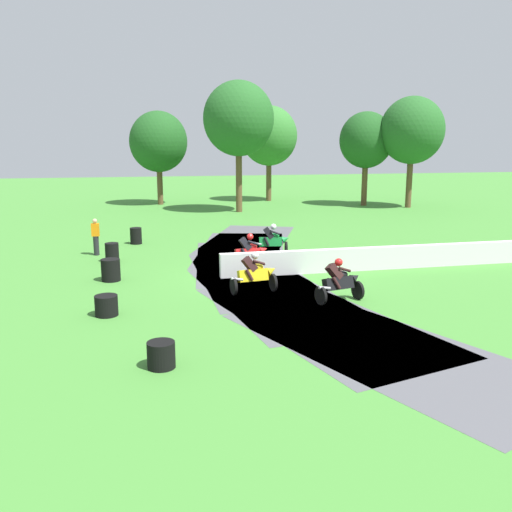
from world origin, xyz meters
TOP-DOWN VIEW (x-y plane):
  - ground_plane at (0.00, 0.00)m, footprint 120.00×120.00m
  - track_asphalt at (0.69, 0.01)m, footprint 7.50×25.20m
  - safety_barrier at (5.59, 0.10)m, footprint 13.59×0.55m
  - motorcycle_lead_green at (1.65, 3.68)m, footprint 1.71×0.91m
  - motorcycle_chase_red at (0.17, 1.38)m, footprint 1.68×0.78m
  - motorcycle_trailing_yellow at (-0.34, -2.17)m, footprint 1.67×0.95m
  - motorcycle_fourth_black at (2.09, -3.72)m, footprint 1.68×1.11m
  - tire_stack_near at (-4.29, 7.62)m, footprint 0.56×0.56m
  - tire_stack_mid_a at (-5.25, 3.62)m, footprint 0.56×0.56m
  - tire_stack_mid_b at (-5.14, 0.36)m, footprint 0.68×0.68m
  - tire_stack_far at (-5.07, -3.80)m, footprint 0.66×0.66m
  - tire_stack_extra_a at (-3.65, -7.92)m, footprint 0.63×0.63m
  - track_marshal at (-6.00, 5.19)m, footprint 0.34×0.24m
  - tree_far_left at (2.85, 18.88)m, footprint 4.91×4.91m
  - tree_far_right at (13.12, 20.83)m, footprint 4.09×4.09m
  - tree_mid_rise at (15.87, 18.83)m, footprint 4.71×4.71m
  - tree_behind_barrier at (6.58, 25.65)m, footprint 4.66×4.66m
  - tree_distant at (-2.49, 24.71)m, footprint 4.48×4.48m

SIDE VIEW (x-z plane):
  - ground_plane at x=0.00m, z-range 0.00..0.00m
  - track_asphalt at x=0.69m, z-range 0.00..0.01m
  - tire_stack_far at x=-5.07m, z-range 0.00..0.60m
  - tire_stack_extra_a at x=-3.65m, z-range 0.00..0.60m
  - tire_stack_near at x=-4.29m, z-range 0.00..0.80m
  - tire_stack_mid_a at x=-5.25m, z-range 0.00..0.80m
  - tire_stack_mid_b at x=-5.14m, z-range 0.00..0.80m
  - safety_barrier at x=5.59m, z-range 0.00..0.90m
  - motorcycle_fourth_black at x=2.09m, z-range -0.08..1.34m
  - motorcycle_trailing_yellow at x=-0.34m, z-range -0.07..1.35m
  - motorcycle_chase_red at x=0.17m, z-range -0.06..1.37m
  - motorcycle_lead_green at x=1.65m, z-range -0.05..1.37m
  - track_marshal at x=-6.00m, z-range 0.00..1.63m
  - tree_distant at x=-2.49m, z-range 1.26..8.51m
  - tree_far_right at x=13.12m, z-range 1.41..8.59m
  - tree_behind_barrier at x=6.58m, z-range 1.44..9.26m
  - tree_mid_rise at x=15.87m, z-range 1.60..9.81m
  - tree_far_left at x=2.85m, z-range 1.92..10.98m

